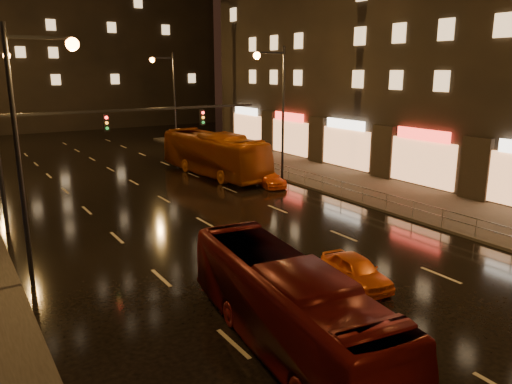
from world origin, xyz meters
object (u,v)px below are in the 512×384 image
taxi_far (268,178)px  taxi_near (356,270)px  bus_red (287,305)px  bus_curb (214,154)px

taxi_far → taxi_near: bearing=-105.5°
bus_red → bus_curb: bearing=74.3°
taxi_far → bus_red: bearing=-115.4°
bus_red → taxi_near: bearing=31.5°
taxi_near → taxi_far: size_ratio=0.91×
bus_curb → taxi_far: 5.91m
bus_red → taxi_far: bearing=65.0°
bus_red → taxi_near: bus_red is taller
bus_red → bus_curb: 26.32m
taxi_near → taxi_far: 17.69m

